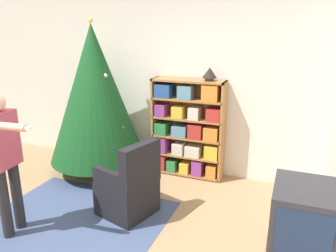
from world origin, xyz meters
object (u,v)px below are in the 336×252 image
christmas_tree (95,94)px  table_lamp (210,73)px  standing_person (5,155)px  television (303,214)px  armchair (129,189)px  bookshelf (187,130)px

christmas_tree → table_lamp: size_ratio=11.32×
christmas_tree → standing_person: christmas_tree is taller
christmas_tree → television: bearing=-27.0°
television → armchair: television is taller
television → armchair: (-1.85, 0.54, -0.40)m
television → christmas_tree: christmas_tree is taller
television → christmas_tree: size_ratio=0.26×
bookshelf → television: bearing=-49.4°
bookshelf → christmas_tree: (-1.29, -0.38, 0.51)m
christmas_tree → armchair: christmas_tree is taller
christmas_tree → standing_person: bearing=-88.9°
christmas_tree → table_lamp: 1.68m
standing_person → table_lamp: table_lamp is taller
bookshelf → standing_person: size_ratio=0.94×
armchair → table_lamp: size_ratio=4.60×
table_lamp → armchair: bearing=-113.7°
television → standing_person: bearing=-175.2°
armchair → standing_person: bearing=-35.6°
standing_person → television: bearing=90.0°
television → armchair: size_ratio=0.64×
christmas_tree → standing_person: (0.03, -1.70, -0.31)m
christmas_tree → standing_person: 1.73m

